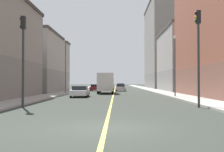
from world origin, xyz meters
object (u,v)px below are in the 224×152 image
object	(u,v)px
traffic_light_left_near	(198,45)
street_lamp_left_near	(175,59)
car_black	(109,87)
car_silver	(121,88)
car_green	(120,86)
car_white	(80,91)
street_lamp_right_near	(65,61)
traffic_light_right_near	(23,49)
building_left_mid	(191,60)
car_orange	(120,86)
car_maroon	(95,88)
building_left_far	(167,46)
building_right_midblock	(31,64)
box_truck	(106,83)

from	to	relation	value
traffic_light_left_near	street_lamp_left_near	bearing A→B (deg)	85.31
car_black	car_silver	size ratio (longest dim) A/B	1.06
traffic_light_left_near	car_green	world-z (taller)	traffic_light_left_near
car_white	traffic_light_left_near	bearing A→B (deg)	-53.26
street_lamp_right_near	car_white	distance (m)	9.63
traffic_light_right_near	street_lamp_right_near	world-z (taller)	street_lamp_right_near
building_left_mid	car_silver	size ratio (longest dim) A/B	4.05
traffic_light_right_near	car_orange	xyz separation A→B (m)	(7.45, 48.15, -3.42)
car_green	car_black	bearing A→B (deg)	-99.69
traffic_light_left_near	car_maroon	xyz separation A→B (m)	(-9.83, 35.62, -3.64)
street_lamp_right_near	building_left_mid	bearing A→B (deg)	29.56
street_lamp_left_near	building_left_mid	bearing A→B (deg)	70.56
street_lamp_left_near	building_left_far	bearing A→B (deg)	80.57
building_left_far	building_left_mid	bearing A→B (deg)	-90.00
traffic_light_left_near	traffic_light_right_near	size ratio (longest dim) A/B	1.05
building_right_midblock	traffic_light_left_near	bearing A→B (deg)	-54.70
street_lamp_right_near	car_green	size ratio (longest dim) A/B	1.82
street_lamp_right_near	car_green	xyz separation A→B (m)	(8.62, 37.92, -4.23)
car_white	car_green	distance (m)	46.27
building_left_mid	building_left_far	distance (m)	24.57
building_right_midblock	car_silver	bearing A→B (deg)	16.51
street_lamp_right_near	car_black	size ratio (longest dim) A/B	1.75
street_lamp_right_near	car_white	world-z (taller)	street_lamp_right_near
car_black	car_maroon	world-z (taller)	car_black
building_left_far	street_lamp_left_near	xyz separation A→B (m)	(-7.49, -45.09, -7.41)
traffic_light_right_near	car_orange	bearing A→B (deg)	81.20
car_orange	car_maroon	bearing A→B (deg)	-112.27
car_white	car_maroon	bearing A→B (deg)	89.75
car_black	car_silver	xyz separation A→B (m)	(2.43, -9.53, 0.00)
building_right_midblock	car_black	xyz separation A→B (m)	(13.39, 14.22, -4.29)
car_orange	car_maroon	xyz separation A→B (m)	(-5.13, -12.53, -0.03)
car_silver	box_truck	distance (m)	10.64
building_left_mid	car_white	size ratio (longest dim) A/B	3.88
traffic_light_left_near	car_orange	size ratio (longest dim) A/B	1.64
building_right_midblock	street_lamp_left_near	xyz separation A→B (m)	(21.64, -16.75, -0.60)
building_left_far	building_right_midblock	world-z (taller)	building_left_far
building_right_midblock	car_green	world-z (taller)	building_right_midblock
box_truck	car_green	bearing A→B (deg)	85.59
building_right_midblock	car_orange	distance (m)	25.18
building_left_far	traffic_light_left_near	size ratio (longest dim) A/B	3.54
building_left_mid	car_black	size ratio (longest dim) A/B	3.83
building_right_midblock	car_black	size ratio (longest dim) A/B	4.20
box_truck	traffic_light_left_near	bearing A→B (deg)	-72.82
car_white	car_silver	world-z (taller)	car_silver
traffic_light_left_near	car_black	size ratio (longest dim) A/B	1.48
traffic_light_right_near	street_lamp_left_near	xyz separation A→B (m)	(13.16, 12.38, 0.25)
traffic_light_left_near	car_white	bearing A→B (deg)	126.74
car_green	street_lamp_right_near	bearing A→B (deg)	-102.80
car_orange	box_truck	world-z (taller)	box_truck
building_left_mid	street_lamp_left_near	xyz separation A→B (m)	(-7.49, -21.23, -1.57)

